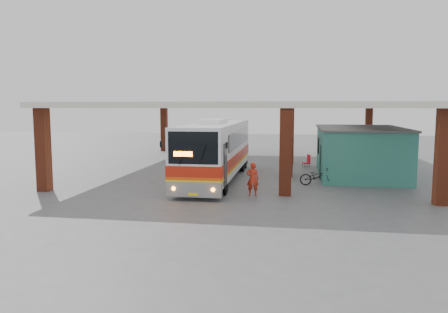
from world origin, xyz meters
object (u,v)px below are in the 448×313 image
object	(u,v)px
motorcycle	(317,176)
pedestrian	(253,179)
red_chair	(307,161)
coach_bus	(216,150)

from	to	relation	value
motorcycle	pedestrian	world-z (taller)	pedestrian
motorcycle	red_chair	size ratio (longest dim) A/B	2.19
red_chair	coach_bus	bearing A→B (deg)	-152.38
coach_bus	motorcycle	bearing A→B (deg)	-9.50
coach_bus	pedestrian	bearing A→B (deg)	-59.13
coach_bus	pedestrian	world-z (taller)	coach_bus
pedestrian	red_chair	size ratio (longest dim) A/B	1.89
coach_bus	red_chair	size ratio (longest dim) A/B	14.32
motorcycle	red_chair	bearing A→B (deg)	-3.74
motorcycle	red_chair	world-z (taller)	motorcycle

